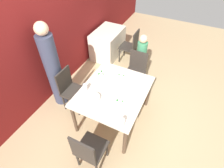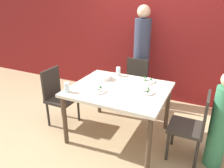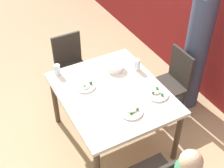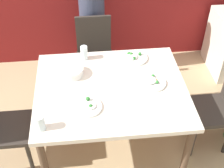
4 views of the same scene
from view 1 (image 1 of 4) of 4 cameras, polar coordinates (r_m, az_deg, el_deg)
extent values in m
plane|color=tan|center=(3.50, 0.52, -10.56)|extent=(10.00, 10.00, 0.00)
cube|color=maroon|center=(3.35, -23.77, 13.65)|extent=(10.00, 0.06, 2.70)
cube|color=beige|center=(2.94, 0.61, -2.39)|extent=(1.27, 1.06, 0.04)
cylinder|color=#4C3828|center=(2.83, 4.21, -18.38)|extent=(0.06, 0.06, 0.70)
cylinder|color=#4C3828|center=(3.49, 11.68, -2.90)|extent=(0.06, 0.06, 0.70)
cylinder|color=#4C3828|center=(3.11, -12.21, -11.17)|extent=(0.06, 0.06, 0.70)
cylinder|color=#4C3828|center=(3.72, -2.08, 1.75)|extent=(0.06, 0.06, 0.70)
cube|color=#2D2823|center=(3.43, -12.25, -2.56)|extent=(0.40, 0.40, 0.04)
cube|color=#2D2823|center=(3.36, -15.41, 1.30)|extent=(0.38, 0.03, 0.44)
cylinder|color=#2D2823|center=(3.43, -11.04, -7.76)|extent=(0.04, 0.04, 0.40)
cylinder|color=#2D2823|center=(3.60, -8.10, -4.11)|extent=(0.04, 0.04, 0.40)
cylinder|color=#2D2823|center=(3.59, -15.38, -5.78)|extent=(0.04, 0.04, 0.40)
cylinder|color=#2D2823|center=(3.75, -12.35, -2.38)|extent=(0.04, 0.04, 0.40)
cube|color=#2D2823|center=(3.75, 7.28, 3.15)|extent=(0.40, 0.40, 0.04)
cube|color=#2D2823|center=(3.74, 8.63, 7.59)|extent=(0.03, 0.38, 0.44)
cylinder|color=#2D2823|center=(3.82, 3.80, -0.03)|extent=(0.04, 0.04, 0.40)
cylinder|color=#2D2823|center=(3.75, 8.42, -1.59)|extent=(0.04, 0.04, 0.40)
cylinder|color=#2D2823|center=(4.05, 5.67, 2.89)|extent=(0.04, 0.04, 0.40)
cylinder|color=#2D2823|center=(3.98, 10.06, 1.46)|extent=(0.04, 0.04, 0.40)
cube|color=#2D2823|center=(2.73, -6.68, -19.97)|extent=(0.40, 0.40, 0.04)
cube|color=#2D2823|center=(2.45, -9.56, -20.90)|extent=(0.03, 0.38, 0.44)
cylinder|color=#2D2823|center=(2.94, -1.61, -20.63)|extent=(0.04, 0.04, 0.40)
cylinder|color=#2D2823|center=(3.03, -7.44, -17.96)|extent=(0.04, 0.04, 0.40)
cylinder|color=#2D2823|center=(2.93, -11.11, -22.93)|extent=(0.04, 0.04, 0.40)
cylinder|color=#33384C|center=(3.41, -18.30, 3.55)|extent=(0.28, 0.28, 1.52)
sphere|color=#DBAD89|center=(2.95, -22.16, 16.43)|extent=(0.22, 0.22, 0.22)
cylinder|color=#387F56|center=(3.96, 9.19, 6.99)|extent=(0.21, 0.21, 1.00)
sphere|color=#DBAD89|center=(3.64, 10.25, 14.33)|extent=(0.17, 0.17, 0.17)
cylinder|color=white|center=(2.78, -6.15, -4.59)|extent=(0.21, 0.21, 0.07)
cylinder|color=#BC5123|center=(2.76, -6.20, -4.16)|extent=(0.18, 0.18, 0.01)
cylinder|color=white|center=(3.15, 3.17, 2.21)|extent=(0.24, 0.24, 0.02)
ellipsoid|color=white|center=(3.13, 2.84, 2.40)|extent=(0.11, 0.11, 0.02)
sphere|color=#2D702D|center=(3.17, 2.33, 3.08)|extent=(0.03, 0.03, 0.03)
sphere|color=#2D702D|center=(3.16, 3.85, 2.82)|extent=(0.03, 0.03, 0.03)
cone|color=orange|center=(3.16, 3.42, 2.97)|extent=(0.02, 0.02, 0.03)
cylinder|color=white|center=(3.21, -3.48, 3.16)|extent=(0.24, 0.24, 0.02)
ellipsoid|color=white|center=(3.18, -3.69, 3.17)|extent=(0.10, 0.10, 0.03)
sphere|color=#2D702D|center=(3.25, -3.46, 4.20)|extent=(0.03, 0.03, 0.03)
sphere|color=#2D702D|center=(3.18, -4.44, 3.19)|extent=(0.04, 0.04, 0.04)
sphere|color=#2D702D|center=(3.19, -4.09, 3.34)|extent=(0.04, 0.04, 0.04)
sphere|color=#2D702D|center=(3.18, -3.02, 3.19)|extent=(0.03, 0.03, 0.03)
cylinder|color=white|center=(2.73, 2.88, -6.29)|extent=(0.23, 0.23, 0.02)
ellipsoid|color=white|center=(2.73, 3.19, -5.67)|extent=(0.09, 0.09, 0.02)
sphere|color=#2D702D|center=(2.73, 3.41, -5.69)|extent=(0.03, 0.03, 0.03)
sphere|color=#2D702D|center=(2.74, 1.70, -5.34)|extent=(0.03, 0.03, 0.03)
cylinder|color=silver|center=(2.92, -8.75, -1.11)|extent=(0.07, 0.07, 0.13)
cylinder|color=silver|center=(2.46, 3.37, -12.41)|extent=(0.07, 0.07, 0.12)
cube|color=white|center=(3.11, -6.04, 1.03)|extent=(0.14, 0.14, 0.01)
cube|color=silver|center=(3.14, 11.22, 0.84)|extent=(0.18, 0.05, 0.01)
cube|color=beige|center=(4.84, -1.35, 13.12)|extent=(0.96, 0.63, 0.72)
cube|color=#2D2823|center=(4.61, 5.27, 11.98)|extent=(0.40, 0.40, 0.04)
cube|color=#2D2823|center=(4.43, 7.75, 13.99)|extent=(0.38, 0.03, 0.44)
cylinder|color=#2D2823|center=(4.90, 4.05, 11.22)|extent=(0.04, 0.04, 0.40)
cylinder|color=#2D2823|center=(4.65, 2.41, 9.25)|extent=(0.04, 0.04, 0.40)
cylinder|color=#2D2823|center=(4.81, 7.71, 10.20)|extent=(0.04, 0.04, 0.40)
cylinder|color=#2D2823|center=(4.55, 6.23, 8.15)|extent=(0.04, 0.04, 0.40)
camera|label=2|loc=(3.42, 52.92, 10.60)|focal=35.00mm
camera|label=3|loc=(3.98, 39.77, 37.40)|focal=50.00mm
camera|label=4|loc=(1.99, 60.00, 12.12)|focal=50.00mm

